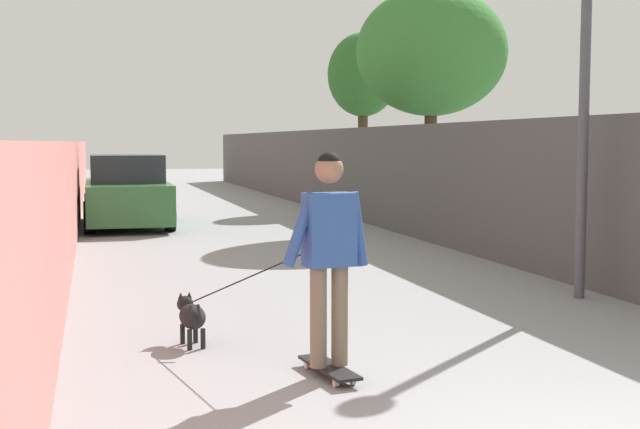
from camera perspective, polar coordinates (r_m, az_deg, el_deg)
The scene contains 10 objects.
ground_plane at distance 17.77m, azimuth -5.84°, elevation -1.02°, with size 80.00×80.00×0.00m, color gray.
wall_left at distance 15.49m, azimuth -16.55°, elevation 1.32°, with size 48.00×0.30×1.82m, color #CC726B.
fence_right at distance 16.60m, azimuth 6.32°, elevation 2.27°, with size 48.00×0.30×2.14m, color #4C4C4C.
tree_right_near at distance 17.87m, azimuth 7.45°, elevation 10.67°, with size 3.08×3.08×4.95m.
tree_right_mid at distance 23.65m, azimuth 2.89°, elevation 9.18°, with size 1.94×1.94×4.79m.
lamp_post at distance 10.36m, azimuth 17.31°, elevation 10.97°, with size 0.36×0.36×4.32m.
skateboard at distance 6.73m, azimuth 0.60°, elevation -10.20°, with size 0.82×0.32×0.08m.
person_skateboarder at distance 6.55m, azimuth 0.61°, elevation -1.84°, with size 0.27×0.72×1.66m.
dog at distance 7.75m, azimuth -8.54°, elevation -6.66°, with size 1.59×1.06×1.06m.
car_near at distance 18.88m, azimuth -12.76°, elevation 1.41°, with size 4.32×1.80×1.54m.
Camera 1 is at (-3.46, 2.78, 1.82)m, focal length 47.96 mm.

